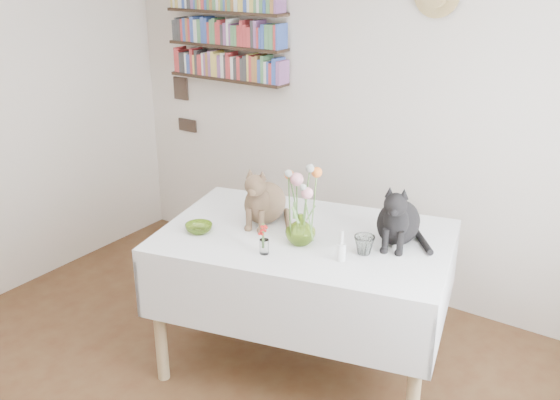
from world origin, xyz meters
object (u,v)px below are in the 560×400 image
Objects in this scene: flower_vase at (300,229)px; bookshelf_unit at (226,17)px; black_cat at (399,211)px; dining_table at (305,268)px; tabby_cat at (265,192)px.

flower_vase is 1.98m from bookshelf_unit.
black_cat is 0.52m from flower_vase.
flower_vase is (-0.42, -0.30, -0.10)m from black_cat.
bookshelf_unit reaches higher than dining_table.
flower_vase is (0.32, -0.13, -0.10)m from tabby_cat.
black_cat is 2.12m from bookshelf_unit.
dining_table is at bearing -171.42° from black_cat.
black_cat is at bearing -24.71° from bookshelf_unit.
tabby_cat is 1.65m from bookshelf_unit.
tabby_cat is at bearing 179.08° from black_cat.
bookshelf_unit is at bearing 140.50° from flower_vase.
black_cat is 0.36× the size of bookshelf_unit.
dining_table is 0.31m from flower_vase.
flower_vase is at bearing -157.97° from black_cat.
bookshelf_unit reaches higher than black_cat.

